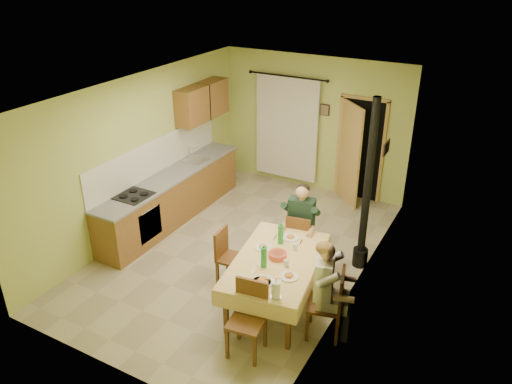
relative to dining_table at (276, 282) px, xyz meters
The scene contains 17 objects.
floor 1.53m from the dining_table, 140.59° to the left, with size 4.00×6.00×0.01m, color tan.
room_shell 2.07m from the dining_table, 140.59° to the left, with size 4.04×6.04×2.82m.
kitchen_run 3.15m from the dining_table, 154.83° to the left, with size 0.64×3.64×1.56m.
upper_cabinets 4.27m from the dining_table, 138.31° to the left, with size 0.35×1.40×0.70m, color brown.
curtain 4.29m from the dining_table, 113.80° to the left, with size 1.70×0.07×2.22m.
doorway 3.83m from the dining_table, 92.31° to the left, with size 0.96×0.63×2.15m.
dining_table is the anchor object (origin of this frame).
tableware 0.46m from the dining_table, 71.71° to the right, with size 0.88×1.54×0.33m.
chair_far 1.08m from the dining_table, 96.15° to the left, with size 0.45×0.45×0.95m.
chair_near 1.04m from the dining_table, 83.93° to the right, with size 0.48×0.48×0.99m.
chair_right 0.89m from the dining_table, 16.52° to the right, with size 0.54×0.54×1.00m.
chair_left 0.81m from the dining_table, behind, with size 0.41×0.41×0.94m.
man_far 1.20m from the dining_table, 96.19° to the left, with size 0.62×0.52×1.39m.
man_right 1.01m from the dining_table, 17.04° to the right, with size 0.56×0.64×1.39m.
stove_flue 1.83m from the dining_table, 63.84° to the left, with size 0.24×0.24×2.80m.
picture_back 4.24m from the dining_table, 102.87° to the left, with size 0.19×0.03×0.23m, color black.
picture_right 2.72m from the dining_table, 68.88° to the left, with size 0.03×0.31×0.21m, color brown.
Camera 1 is at (3.68, -6.17, 4.64)m, focal length 35.00 mm.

